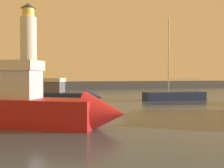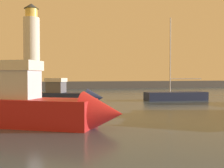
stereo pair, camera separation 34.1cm
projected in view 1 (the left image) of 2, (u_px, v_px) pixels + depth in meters
name	position (u px, v px, depth m)	size (l,w,h in m)	color
ground_plane	(77.00, 101.00, 31.88)	(220.00, 220.00, 0.00)	#384C60
breakwater	(50.00, 85.00, 60.12)	(91.94, 4.15, 1.65)	#423F3D
lighthouse	(28.00, 45.00, 58.46)	(3.41, 3.41, 16.72)	silver
motorboat_0	(48.00, 107.00, 15.20)	(8.65, 6.51, 4.00)	#B21E1E
motorboat_2	(70.00, 95.00, 29.46)	(7.20, 5.44, 2.97)	#1E284C
sailboat_moored	(174.00, 96.00, 32.42)	(7.48, 2.76, 9.65)	#1E284C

